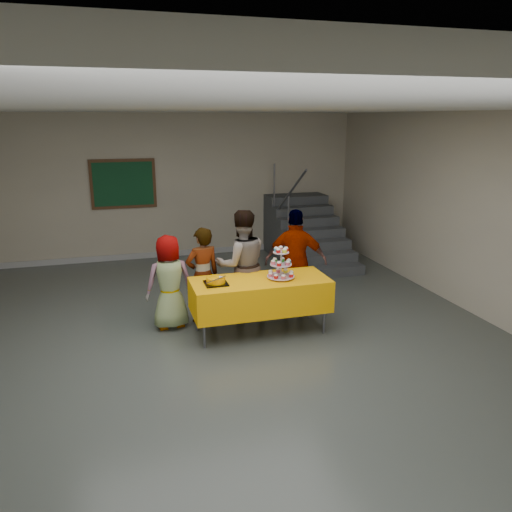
{
  "coord_description": "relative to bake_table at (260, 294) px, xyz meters",
  "views": [
    {
      "loc": [
        -1.18,
        -5.53,
        2.9
      ],
      "look_at": [
        0.67,
        0.86,
        1.05
      ],
      "focal_mm": 35.0,
      "sensor_mm": 36.0,
      "label": 1
    }
  ],
  "objects": [
    {
      "name": "schoolchild_c",
      "position": [
        -0.1,
        0.62,
        0.26
      ],
      "size": [
        0.8,
        0.62,
        1.63
      ],
      "primitive_type": "imported",
      "rotation": [
        0.0,
        0.0,
        3.13
      ],
      "color": "slate",
      "rests_on": "ground"
    },
    {
      "name": "noticeboard",
      "position": [
        -1.62,
        4.31,
        1.04
      ],
      "size": [
        1.3,
        0.05,
        1.0
      ],
      "color": "#472B16",
      "rests_on": "ground"
    },
    {
      "name": "room_shell",
      "position": [
        -0.67,
        -0.64,
        1.57
      ],
      "size": [
        10.0,
        10.04,
        3.02
      ],
      "color": "#4C514C",
      "rests_on": "ground"
    },
    {
      "name": "schoolchild_a",
      "position": [
        -1.17,
        0.52,
        0.12
      ],
      "size": [
        0.71,
        0.51,
        1.35
      ],
      "primitive_type": "imported",
      "rotation": [
        0.0,
        0.0,
        3.27
      ],
      "color": "slate",
      "rests_on": "ground"
    },
    {
      "name": "bake_table",
      "position": [
        0.0,
        0.0,
        0.0
      ],
      "size": [
        1.88,
        0.78,
        0.77
      ],
      "color": "#595960",
      "rests_on": "ground"
    },
    {
      "name": "cupcake_stand",
      "position": [
        0.29,
        -0.03,
        0.39
      ],
      "size": [
        0.38,
        0.38,
        0.44
      ],
      "color": "silver",
      "rests_on": "bake_table"
    },
    {
      "name": "schoolchild_d",
      "position": [
        0.74,
        0.59,
        0.24
      ],
      "size": [
        1.01,
        0.69,
        1.6
      ],
      "primitive_type": "imported",
      "rotation": [
        0.0,
        0.0,
        2.79
      ],
      "color": "slate",
      "rests_on": "ground"
    },
    {
      "name": "schoolchild_b",
      "position": [
        -0.68,
        0.61,
        0.15
      ],
      "size": [
        0.58,
        0.44,
        1.41
      ],
      "primitive_type": "imported",
      "rotation": [
        0.0,
        0.0,
        3.37
      ],
      "color": "slate",
      "rests_on": "ground"
    },
    {
      "name": "staircase",
      "position": [
        2.03,
        3.47,
        -0.07
      ],
      "size": [
        1.3,
        2.4,
        2.04
      ],
      "color": "#424447",
      "rests_on": "ground"
    },
    {
      "name": "bear_cake",
      "position": [
        -0.62,
        -0.02,
        0.27
      ],
      "size": [
        0.32,
        0.36,
        0.12
      ],
      "color": "black",
      "rests_on": "bake_table"
    }
  ]
}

